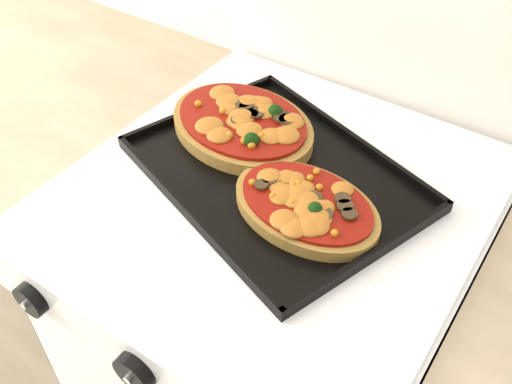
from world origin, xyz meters
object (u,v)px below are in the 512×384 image
Objects in this scene: stove at (274,349)px; pizza_right at (306,204)px; pizza_left at (242,123)px; baking_tray at (275,172)px.

pizza_right is at bearing -29.84° from stove.
stove is at bearing -29.08° from pizza_left.
pizza_right reaches higher than baking_tray.
baking_tray is at bearing 151.95° from stove.
baking_tray is 0.12m from pizza_left.
pizza_left is 1.16× the size of pizza_right.
pizza_left is at bearing 169.47° from baking_tray.
stove is 0.47m from baking_tray.
baking_tray is 0.09m from pizza_right.
pizza_right is (0.08, -0.05, 0.01)m from baking_tray.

